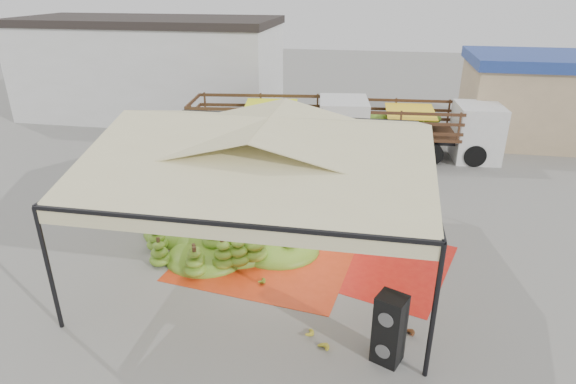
% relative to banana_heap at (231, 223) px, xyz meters
% --- Properties ---
extents(ground, '(90.00, 90.00, 0.00)m').
position_rel_banana_heap_xyz_m(ground, '(1.33, -0.45, -0.63)').
color(ground, slate).
rests_on(ground, ground).
extents(canopy_tent, '(8.10, 8.10, 4.00)m').
position_rel_banana_heap_xyz_m(canopy_tent, '(1.33, -0.45, 2.67)').
color(canopy_tent, black).
rests_on(canopy_tent, ground).
extents(building_white, '(14.30, 6.30, 5.40)m').
position_rel_banana_heap_xyz_m(building_white, '(-8.67, 13.55, 2.09)').
color(building_white, silver).
rests_on(building_white, ground).
extents(building_tan, '(6.30, 5.30, 4.10)m').
position_rel_banana_heap_xyz_m(building_tan, '(11.33, 12.55, 1.45)').
color(building_tan, tan).
rests_on(building_tan, ground).
extents(tarp_left, '(5.19, 5.01, 0.01)m').
position_rel_banana_heap_xyz_m(tarp_left, '(1.28, -0.50, -0.62)').
color(tarp_left, red).
rests_on(tarp_left, ground).
extents(tarp_right, '(4.55, 4.66, 0.01)m').
position_rel_banana_heap_xyz_m(tarp_right, '(4.37, -0.38, -0.62)').
color(tarp_right, red).
rests_on(tarp_right, ground).
extents(banana_heap, '(6.70, 5.90, 1.25)m').
position_rel_banana_heap_xyz_m(banana_heap, '(0.00, 0.00, 0.00)').
color(banana_heap, '#4B7618').
rests_on(banana_heap, ground).
extents(hand_yellow_a, '(0.45, 0.39, 0.19)m').
position_rel_banana_heap_xyz_m(hand_yellow_a, '(2.84, -3.68, -0.53)').
color(hand_yellow_a, gold).
rests_on(hand_yellow_a, ground).
extents(hand_yellow_b, '(0.54, 0.54, 0.19)m').
position_rel_banana_heap_xyz_m(hand_yellow_b, '(3.22, -4.15, -0.53)').
color(hand_yellow_b, '#AF9223').
rests_on(hand_yellow_b, ground).
extents(hand_red_a, '(0.47, 0.42, 0.18)m').
position_rel_banana_heap_xyz_m(hand_red_a, '(4.48, -2.53, -0.53)').
color(hand_red_a, '#521A12').
rests_on(hand_red_a, ground).
extents(hand_red_b, '(0.51, 0.49, 0.18)m').
position_rel_banana_heap_xyz_m(hand_red_b, '(5.03, -3.33, -0.53)').
color(hand_red_b, '#5F3215').
rests_on(hand_red_b, ground).
extents(hand_green, '(0.43, 0.37, 0.18)m').
position_rel_banana_heap_xyz_m(hand_green, '(1.33, -1.92, -0.54)').
color(hand_green, '#4B7819').
rests_on(hand_green, ground).
extents(hanging_bunches, '(3.24, 0.24, 0.20)m').
position_rel_banana_heap_xyz_m(hanging_bunches, '(1.76, -1.42, 1.99)').
color(hanging_bunches, '#3B7A19').
rests_on(hanging_bunches, ground).
extents(speaker_stack, '(0.72, 0.68, 1.56)m').
position_rel_banana_heap_xyz_m(speaker_stack, '(4.57, -4.15, 0.16)').
color(speaker_stack, black).
rests_on(speaker_stack, ground).
extents(banana_leaves, '(0.96, 1.36, 3.70)m').
position_rel_banana_heap_xyz_m(banana_leaves, '(-2.37, 0.42, -0.63)').
color(banana_leaves, '#34751F').
rests_on(banana_leaves, ground).
extents(vendor, '(0.66, 0.56, 1.53)m').
position_rel_banana_heap_xyz_m(vendor, '(2.24, 3.56, 0.14)').
color(vendor, gray).
rests_on(vendor, ground).
extents(truck_left, '(7.80, 3.46, 2.59)m').
position_rel_banana_heap_xyz_m(truck_left, '(0.19, 7.90, 0.97)').
color(truck_left, '#4C3519').
rests_on(truck_left, ground).
extents(truck_right, '(7.05, 2.82, 2.37)m').
position_rel_banana_heap_xyz_m(truck_right, '(6.09, 9.00, 0.84)').
color(truck_right, '#4C2C19').
rests_on(truck_right, ground).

